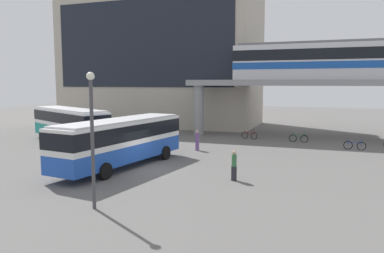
% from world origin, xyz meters
% --- Properties ---
extents(ground_plane, '(120.00, 120.00, 0.00)m').
position_xyz_m(ground_plane, '(0.00, 10.00, 0.00)').
color(ground_plane, '#605E5B').
extents(station_building, '(25.98, 11.62, 18.88)m').
position_xyz_m(station_building, '(-10.63, 26.01, 9.44)').
color(station_building, '#B2A899').
rests_on(station_building, ground_plane).
extents(elevated_platform, '(32.21, 6.38, 5.93)m').
position_xyz_m(elevated_platform, '(12.79, 19.56, 5.11)').
color(elevated_platform, gray).
rests_on(elevated_platform, ground_plane).
extents(train, '(25.98, 2.96, 3.84)m').
position_xyz_m(train, '(14.34, 19.56, 7.89)').
color(train, silver).
rests_on(train, elevated_platform).
extents(bus_main, '(4.02, 11.28, 3.22)m').
position_xyz_m(bus_main, '(-1.63, 0.11, 1.99)').
color(bus_main, '#1E4CB2').
rests_on(bus_main, ground_plane).
extents(bus_secondary, '(10.97, 7.35, 3.22)m').
position_xyz_m(bus_secondary, '(-11.75, 7.75, 1.99)').
color(bus_secondary, teal).
rests_on(bus_secondary, ground_plane).
extents(bicycle_green, '(1.79, 0.08, 1.04)m').
position_xyz_m(bicycle_green, '(8.60, 15.32, 0.36)').
color(bicycle_green, black).
rests_on(bicycle_green, ground_plane).
extents(bicycle_blue, '(1.79, 0.25, 1.04)m').
position_xyz_m(bicycle_blue, '(13.39, 12.73, 0.36)').
color(bicycle_blue, black).
rests_on(bicycle_blue, ground_plane).
extents(bicycle_red, '(1.71, 0.63, 1.04)m').
position_xyz_m(bicycle_red, '(3.79, 15.75, 0.36)').
color(bicycle_red, black).
rests_on(bicycle_red, ground_plane).
extents(pedestrian_by_bike_rack, '(0.37, 0.46, 1.75)m').
position_xyz_m(pedestrian_by_bike_rack, '(6.28, -0.73, 0.83)').
color(pedestrian_by_bike_rack, '#26262D').
rests_on(pedestrian_by_bike_rack, ground_plane).
extents(pedestrian_near_building, '(0.33, 0.44, 1.69)m').
position_xyz_m(pedestrian_near_building, '(1.03, 7.81, 0.79)').
color(pedestrian_near_building, '#724C8C').
rests_on(pedestrian_near_building, ground_plane).
extents(lamp_post, '(0.36, 0.36, 6.08)m').
position_xyz_m(lamp_post, '(1.60, -7.70, 3.60)').
color(lamp_post, '#3F3F44').
rests_on(lamp_post, ground_plane).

